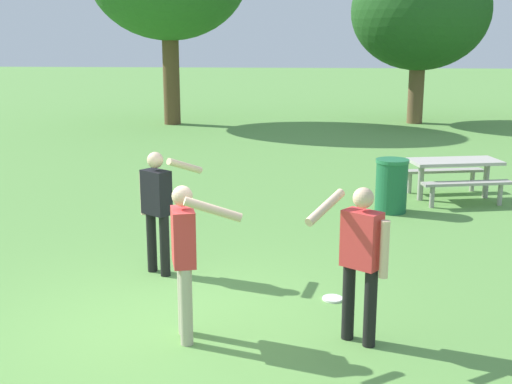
{
  "coord_description": "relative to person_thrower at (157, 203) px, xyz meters",
  "views": [
    {
      "loc": [
        1.51,
        -6.6,
        3.08
      ],
      "look_at": [
        0.81,
        2.17,
        1.0
      ],
      "focal_mm": 46.3,
      "sensor_mm": 36.0,
      "label": 1
    }
  ],
  "objects": [
    {
      "name": "tree_broad_center",
      "position": [
        5.78,
        16.07,
        2.95
      ],
      "size": [
        4.83,
        4.83,
        5.98
      ],
      "color": "brown",
      "rests_on": "ground"
    },
    {
      "name": "picnic_table_near",
      "position": [
        4.76,
        4.5,
        -0.4
      ],
      "size": [
        1.96,
        1.75,
        0.77
      ],
      "color": "#B2ADA3",
      "rests_on": "ground"
    },
    {
      "name": "trash_can_beside_table",
      "position": [
        3.44,
        3.43,
        -0.48
      ],
      "size": [
        0.59,
        0.59,
        0.96
      ],
      "color": "#1E663D",
      "rests_on": "ground"
    },
    {
      "name": "person_thrower",
      "position": [
        0.0,
        0.0,
        0.0
      ],
      "size": [
        0.83,
        0.53,
        1.64
      ],
      "color": "black",
      "rests_on": "ground"
    },
    {
      "name": "ground_plane",
      "position": [
        0.43,
        -1.59,
        -0.96
      ],
      "size": [
        120.0,
        120.0,
        0.0
      ],
      "primitive_type": "plane",
      "color": "#609947"
    },
    {
      "name": "frisbee",
      "position": [
        2.27,
        -0.74,
        -0.95
      ],
      "size": [
        0.25,
        0.25,
        0.03
      ],
      "primitive_type": "cylinder",
      "color": "white",
      "rests_on": "ground"
    },
    {
      "name": "person_catcher",
      "position": [
        2.49,
        -1.86,
        0.0
      ],
      "size": [
        0.83,
        0.53,
        1.64
      ],
      "color": "black",
      "rests_on": "ground"
    },
    {
      "name": "person_bystander",
      "position": [
        0.72,
        -1.91,
        0.0
      ],
      "size": [
        0.78,
        0.59,
        1.64
      ],
      "color": "#B7AD93",
      "rests_on": "ground"
    }
  ]
}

